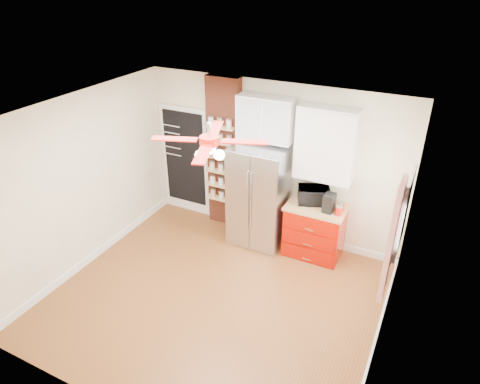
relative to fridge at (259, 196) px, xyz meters
The scene contains 21 objects.
floor 1.85m from the fridge, 88.24° to the right, with size 4.50×4.50×0.00m, color brown.
ceiling 2.45m from the fridge, 88.24° to the right, with size 4.50×4.50×0.00m, color white.
wall_back 0.60m from the fridge, 82.30° to the left, with size 4.50×0.02×2.70m, color #F3E9C3.
wall_front 3.66m from the fridge, 89.21° to the right, with size 4.50×0.02×2.70m, color #F3E9C3.
wall_left 2.78m from the fridge, 143.46° to the right, with size 0.02×4.00×2.70m, color #F3E9C3.
wall_right 2.86m from the fridge, 35.33° to the right, with size 0.02×4.00×2.70m, color #F3E9C3.
chalkboard 1.70m from the fridge, 168.59° to the left, with size 0.95×0.05×1.95m.
brick_pillar 0.97m from the fridge, 160.07° to the left, with size 0.60×0.16×2.70m, color brown.
fridge is the anchor object (origin of this frame).
upper_glass_cabinet 1.29m from the fridge, 90.00° to the left, with size 0.90×0.35×0.70m, color white.
red_cabinet 1.06m from the fridge, ahead, with size 0.94×0.64×0.90m.
upper_shelf_unit 1.41m from the fridge, 12.78° to the left, with size 0.90×0.30×1.15m, color white.
window 2.49m from the fridge, 17.75° to the right, with size 0.04×0.75×1.05m, color white.
curtain 2.63m from the fridge, 29.86° to the right, with size 0.06×0.40×1.55m, color #AF1F17.
ceiling_fan 2.25m from the fridge, 88.24° to the right, with size 1.40×1.40×0.44m.
toaster_oven 0.90m from the fridge, ahead, with size 0.48×0.33×0.27m, color black.
coffee_maker 1.19m from the fridge, ahead, with size 0.15×0.20×0.30m, color black.
canister_left 1.34m from the fridge, ahead, with size 0.10×0.10×0.14m, color red.
canister_right 1.35m from the fridge, ahead, with size 0.09×0.09×0.14m, color red.
pantry_jar_oats 1.05m from the fridge, 169.33° to the left, with size 0.10×0.10×0.12m, color beige.
pantry_jar_beans 0.92m from the fridge, 168.55° to the left, with size 0.10×0.10×0.11m, color #9B654F.
Camera 1 is at (2.42, -4.07, 4.27)m, focal length 32.00 mm.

